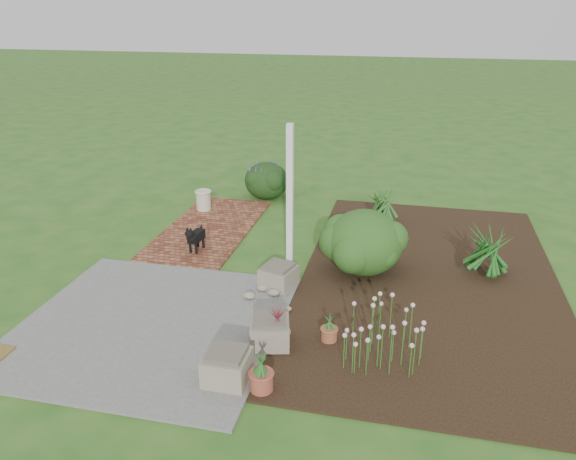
% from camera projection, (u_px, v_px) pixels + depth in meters
% --- Properties ---
extents(ground, '(80.00, 80.00, 0.00)m').
position_uv_depth(ground, '(270.00, 278.00, 9.05)').
color(ground, '#25591C').
rests_on(ground, ground).
extents(concrete_patio, '(3.50, 3.50, 0.04)m').
position_uv_depth(concrete_patio, '(151.00, 324.00, 7.72)').
color(concrete_patio, '#61615F').
rests_on(concrete_patio, ground).
extents(brick_path, '(1.60, 3.50, 0.04)m').
position_uv_depth(brick_path, '(209.00, 229.00, 10.98)').
color(brick_path, '#5F2A1E').
rests_on(brick_path, ground).
extents(garden_bed, '(4.00, 7.00, 0.03)m').
position_uv_depth(garden_bed, '(429.00, 279.00, 8.98)').
color(garden_bed, black).
rests_on(garden_bed, ground).
extents(veranda_post, '(0.10, 0.10, 2.50)m').
position_uv_depth(veranda_post, '(290.00, 205.00, 8.61)').
color(veranda_post, white).
rests_on(veranda_post, ground).
extents(stone_trough_near, '(0.50, 0.50, 0.33)m').
position_uv_depth(stone_trough_near, '(227.00, 367.00, 6.50)').
color(stone_trough_near, gray).
rests_on(stone_trough_near, concrete_patio).
extents(stone_trough_mid, '(0.60, 0.60, 0.33)m').
position_uv_depth(stone_trough_mid, '(270.00, 332.00, 7.19)').
color(stone_trough_mid, gray).
rests_on(stone_trough_mid, concrete_patio).
extents(stone_trough_far, '(0.59, 0.59, 0.32)m').
position_uv_depth(stone_trough_far, '(279.00, 277.00, 8.65)').
color(stone_trough_far, gray).
rests_on(stone_trough_far, concrete_patio).
extents(black_dog, '(0.21, 0.55, 0.48)m').
position_uv_depth(black_dog, '(195.00, 236.00, 9.83)').
color(black_dog, black).
rests_on(black_dog, brick_path).
extents(cream_ceramic_urn, '(0.40, 0.40, 0.41)m').
position_uv_depth(cream_ceramic_urn, '(204.00, 200.00, 11.84)').
color(cream_ceramic_urn, beige).
rests_on(cream_ceramic_urn, brick_path).
extents(evergreen_shrub, '(1.65, 1.65, 1.06)m').
position_uv_depth(evergreen_shrub, '(364.00, 241.00, 9.06)').
color(evergreen_shrub, '#17380F').
rests_on(evergreen_shrub, garden_bed).
extents(agapanthus_clump_back, '(1.32, 1.32, 0.95)m').
position_uv_depth(agapanthus_clump_back, '(487.00, 246.00, 8.98)').
color(agapanthus_clump_back, '#0C3D14').
rests_on(agapanthus_clump_back, garden_bed).
extents(agapanthus_clump_front, '(1.09, 1.09, 0.92)m').
position_uv_depth(agapanthus_clump_front, '(383.00, 202.00, 11.04)').
color(agapanthus_clump_front, '#0D3C15').
rests_on(agapanthus_clump_front, garden_bed).
extents(pink_flower_patch, '(1.39, 1.39, 0.68)m').
position_uv_depth(pink_flower_patch, '(384.00, 331.00, 6.92)').
color(pink_flower_patch, '#113D0F').
rests_on(pink_flower_patch, garden_bed).
extents(terracotta_pot_bronze, '(0.39, 0.39, 0.25)m').
position_uv_depth(terracotta_pot_bronze, '(278.00, 339.00, 7.14)').
color(terracotta_pot_bronze, '#9C6035').
rests_on(terracotta_pot_bronze, garden_bed).
extents(terracotta_pot_small_left, '(0.27, 0.27, 0.18)m').
position_uv_depth(terracotta_pot_small_left, '(329.00, 334.00, 7.32)').
color(terracotta_pot_small_left, '#975233').
rests_on(terracotta_pot_small_left, garden_bed).
extents(terracotta_pot_small_right, '(0.33, 0.33, 0.23)m').
position_uv_depth(terracotta_pot_small_right, '(261.00, 381.00, 6.37)').
color(terracotta_pot_small_right, '#9C4734').
rests_on(terracotta_pot_small_right, garden_bed).
extents(purple_flowering_bush, '(1.27, 1.27, 0.84)m').
position_uv_depth(purple_flowering_bush, '(267.00, 180.00, 12.62)').
color(purple_flowering_bush, black).
rests_on(purple_flowering_bush, ground).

